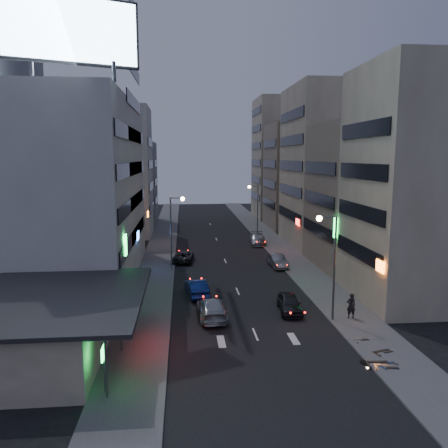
{
  "coord_description": "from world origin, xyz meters",
  "views": [
    {
      "loc": [
        -4.94,
        -24.89,
        12.42
      ],
      "look_at": [
        -0.75,
        19.56,
        5.5
      ],
      "focal_mm": 35.0,
      "sensor_mm": 36.0,
      "label": 1
    }
  ],
  "objects": [
    {
      "name": "ground",
      "position": [
        0.0,
        0.0,
        0.0
      ],
      "size": [
        180.0,
        180.0,
        0.0
      ],
      "primitive_type": "plane",
      "color": "black",
      "rests_on": "ground"
    },
    {
      "name": "sidewalk_left",
      "position": [
        -8.0,
        30.0,
        0.06
      ],
      "size": [
        4.0,
        120.0,
        0.12
      ],
      "primitive_type": "cube",
      "color": "#4C4C4F",
      "rests_on": "ground"
    },
    {
      "name": "sidewalk_right",
      "position": [
        8.0,
        30.0,
        0.06
      ],
      "size": [
        4.0,
        120.0,
        0.12
      ],
      "primitive_type": "cube",
      "color": "#4C4C4F",
      "rests_on": "ground"
    },
    {
      "name": "food_court",
      "position": [
        -13.9,
        2.0,
        1.98
      ],
      "size": [
        11.0,
        13.0,
        3.88
      ],
      "color": "beige",
      "rests_on": "ground"
    },
    {
      "name": "white_building",
      "position": [
        -17.0,
        20.0,
        9.0
      ],
      "size": [
        14.0,
        24.0,
        18.0
      ],
      "primitive_type": "cube",
      "color": "beige",
      "rests_on": "ground"
    },
    {
      "name": "shophouse_near",
      "position": [
        15.0,
        10.5,
        10.0
      ],
      "size": [
        10.0,
        11.0,
        20.0
      ],
      "primitive_type": "cube",
      "color": "beige",
      "rests_on": "ground"
    },
    {
      "name": "shophouse_mid",
      "position": [
        15.5,
        22.0,
        8.0
      ],
      "size": [
        11.0,
        12.0,
        16.0
      ],
      "primitive_type": "cube",
      "color": "gray",
      "rests_on": "ground"
    },
    {
      "name": "shophouse_far",
      "position": [
        15.0,
        35.0,
        11.0
      ],
      "size": [
        10.0,
        14.0,
        22.0
      ],
      "primitive_type": "cube",
      "color": "beige",
      "rests_on": "ground"
    },
    {
      "name": "far_left_a",
      "position": [
        -15.5,
        45.0,
        10.0
      ],
      "size": [
        11.0,
        10.0,
        20.0
      ],
      "primitive_type": "cube",
      "color": "beige",
      "rests_on": "ground"
    },
    {
      "name": "far_left_b",
      "position": [
        -16.0,
        58.0,
        7.5
      ],
      "size": [
        12.0,
        10.0,
        15.0
      ],
      "primitive_type": "cube",
      "color": "gray",
      "rests_on": "ground"
    },
    {
      "name": "far_right_a",
      "position": [
        15.5,
        50.0,
        9.0
      ],
      "size": [
        11.0,
        12.0,
        18.0
      ],
      "primitive_type": "cube",
      "color": "gray",
      "rests_on": "ground"
    },
    {
      "name": "far_right_b",
      "position": [
        16.0,
        64.0,
        12.0
      ],
      "size": [
        12.0,
        12.0,
        24.0
      ],
      "primitive_type": "cube",
      "color": "beige",
      "rests_on": "ground"
    },
    {
      "name": "billboard",
      "position": [
        -12.99,
        9.97,
        21.66
      ],
      "size": [
        9.52,
        3.75,
        6.2
      ],
      "rotation": [
        0.0,
        0.0,
        0.35
      ],
      "color": "#595B60",
      "rests_on": "white_building"
    },
    {
      "name": "street_lamp_right_near",
      "position": [
        5.9,
        6.0,
        5.36
      ],
      "size": [
        1.6,
        0.44,
        8.02
      ],
      "color": "#595B60",
      "rests_on": "sidewalk_right"
    },
    {
      "name": "street_lamp_left",
      "position": [
        -5.9,
        22.0,
        5.36
      ],
      "size": [
        1.6,
        0.44,
        8.02
      ],
      "color": "#595B60",
      "rests_on": "sidewalk_left"
    },
    {
      "name": "street_lamp_right_far",
      "position": [
        5.9,
        40.0,
        5.36
      ],
      "size": [
        1.6,
        0.44,
        8.02
      ],
      "color": "#595B60",
      "rests_on": "sidewalk_right"
    },
    {
      "name": "parked_car_right_near",
      "position": [
        3.49,
        8.22,
        0.72
      ],
      "size": [
        2.06,
        4.38,
        1.45
      ],
      "primitive_type": "imported",
      "rotation": [
        0.0,
        0.0,
        -0.08
      ],
      "color": "black",
      "rests_on": "ground"
    },
    {
      "name": "parked_car_right_mid",
      "position": [
        5.6,
        22.58,
        0.72
      ],
      "size": [
        1.82,
        4.46,
        1.44
      ],
      "primitive_type": "imported",
      "rotation": [
        0.0,
        0.0,
        0.07
      ],
      "color": "gray",
      "rests_on": "ground"
    },
    {
      "name": "parked_car_left",
      "position": [
        -4.99,
        26.11,
        0.67
      ],
      "size": [
        2.72,
        5.01,
        1.33
      ],
      "primitive_type": "imported",
      "rotation": [
        0.0,
        0.0,
        3.03
      ],
      "color": "#25252A",
      "rests_on": "ground"
    },
    {
      "name": "parked_car_right_far",
      "position": [
        5.6,
        35.58,
        0.75
      ],
      "size": [
        2.62,
        5.38,
        1.51
      ],
      "primitive_type": "imported",
      "rotation": [
        0.0,
        0.0,
        -0.1
      ],
      "color": "gray",
      "rests_on": "ground"
    },
    {
      "name": "road_car_blue",
      "position": [
        -3.84,
        13.02,
        0.76
      ],
      "size": [
        2.2,
        4.77,
        1.52
      ],
      "primitive_type": "imported",
      "rotation": [
        0.0,
        0.0,
        3.27
      ],
      "color": "navy",
      "rests_on": "ground"
    },
    {
      "name": "road_car_silver",
      "position": [
        -2.83,
        7.52,
        0.76
      ],
      "size": [
        2.31,
        5.29,
        1.51
      ],
      "primitive_type": "imported",
      "rotation": [
        0.0,
        0.0,
        3.18
      ],
      "color": "#A3A8AC",
      "rests_on": "ground"
    },
    {
      "name": "person",
      "position": [
        7.79,
        6.15,
        1.1
      ],
      "size": [
        0.73,
        0.5,
        1.96
      ],
      "primitive_type": "imported",
      "rotation": [
        0.0,
        0.0,
        3.19
      ],
      "color": "black",
      "rests_on": "sidewalk_right"
    },
    {
      "name": "scooter_black_a",
      "position": [
        7.27,
        -1.02,
        0.74
      ],
      "size": [
        0.84,
        2.08,
        1.24
      ],
      "primitive_type": null,
      "rotation": [
        0.0,
        0.0,
        1.49
      ],
      "color": "black",
      "rests_on": "sidewalk_right"
    },
    {
      "name": "scooter_silver_a",
      "position": [
        7.6,
        -1.58,
        0.73
      ],
      "size": [
        1.07,
        2.1,
        1.22
      ],
      "primitive_type": null,
      "rotation": [
        0.0,
        0.0,
        1.36
      ],
      "color": "#AEB1B6",
      "rests_on": "sidewalk_right"
    },
    {
      "name": "scooter_blue",
      "position": [
        7.6,
        -1.08,
        0.65
      ],
      "size": [
        1.06,
        1.84,
        1.07
      ],
      "primitive_type": null,
      "rotation": [
        0.0,
        0.0,
        1.86
      ],
      "color": "navy",
      "rests_on": "sidewalk_right"
    },
    {
      "name": "scooter_black_b",
      "position": [
        8.1,
        0.62,
        0.68
      ],
      "size": [
        1.09,
        1.94,
        1.13
      ],
      "primitive_type": null,
      "rotation": [
        0.0,
        0.0,
        1.84
      ],
      "color": "black",
      "rests_on": "sidewalk_right"
    },
    {
      "name": "scooter_silver_b",
      "position": [
        7.4,
        2.51,
        0.64
      ],
      "size": [
        0.95,
        1.78,
        1.04
      ],
      "primitive_type": null,
      "rotation": [
        0.0,
        0.0,
        1.81
      ],
      "color": "#98999F",
      "rests_on": "sidewalk_right"
    }
  ]
}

